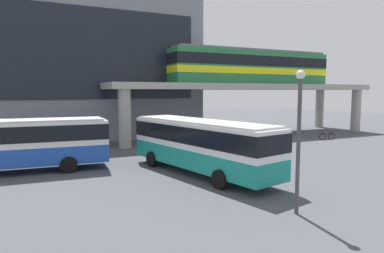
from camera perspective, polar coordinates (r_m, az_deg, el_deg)
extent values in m
plane|color=#47494F|center=(28.35, -5.12, -4.15)|extent=(120.00, 120.00, 0.00)
cube|color=slate|center=(40.38, -22.53, 9.40)|extent=(30.44, 12.77, 15.44)
cube|color=black|center=(34.05, -22.02, 11.46)|extent=(27.40, 0.10, 8.65)
cube|color=#9E9B93|center=(38.98, 8.76, 6.53)|extent=(31.19, 7.47, 0.60)
cylinder|color=#9E9B93|center=(30.37, -11.12, 1.30)|extent=(1.10, 1.10, 5.12)
cylinder|color=#9E9B93|center=(46.68, 25.62, 2.39)|extent=(1.10, 1.10, 5.12)
cylinder|color=#9E9B93|center=(36.07, -13.42, 1.95)|extent=(1.10, 1.10, 5.12)
cylinder|color=#9E9B93|center=(50.58, 20.45, 2.82)|extent=(1.10, 1.10, 5.12)
cube|color=#26723F|center=(39.60, 9.98, 9.54)|extent=(19.45, 2.90, 3.60)
cube|color=yellow|center=(39.58, 9.97, 9.02)|extent=(19.51, 2.96, 0.70)
cube|color=black|center=(39.66, 10.00, 10.58)|extent=(19.51, 2.96, 1.10)
cube|color=slate|center=(39.78, 10.03, 12.30)|extent=(18.67, 2.61, 0.24)
cube|color=teal|center=(20.44, 1.40, -5.04)|extent=(4.80, 11.28, 1.10)
cube|color=white|center=(20.24, 1.41, -1.43)|extent=(4.80, 11.28, 1.50)
cube|color=black|center=(20.23, 1.41, -1.21)|extent=(4.85, 11.33, 0.96)
cube|color=silver|center=(20.15, 1.42, 0.86)|extent=(4.56, 10.72, 0.12)
cylinder|color=black|center=(22.68, -6.72, -5.41)|extent=(0.49, 1.04, 1.00)
cylinder|color=black|center=(24.04, -1.59, -4.73)|extent=(0.49, 1.04, 1.00)
cylinder|color=black|center=(17.49, 4.63, -8.78)|extent=(0.49, 1.04, 1.00)
cylinder|color=black|center=(19.22, 10.20, -7.52)|extent=(0.49, 1.04, 1.00)
cube|color=#1E4CB2|center=(23.32, -27.60, -4.36)|extent=(11.12, 3.12, 1.10)
cube|color=silver|center=(23.14, -27.76, -1.18)|extent=(11.12, 3.12, 1.50)
cube|color=black|center=(23.13, -27.76, -1.00)|extent=(11.17, 3.17, 0.96)
cube|color=silver|center=(23.07, -27.85, 0.81)|extent=(10.57, 2.97, 0.12)
cylinder|color=black|center=(22.09, -19.83, -6.03)|extent=(1.01, 0.34, 1.00)
cylinder|color=black|center=(24.54, -20.07, -4.87)|extent=(1.01, 0.34, 1.00)
torus|color=black|center=(30.57, 1.95, -2.75)|extent=(0.74, 0.09, 0.74)
torus|color=black|center=(30.15, 0.14, -2.87)|extent=(0.74, 0.09, 0.74)
cylinder|color=orange|center=(30.32, 1.05, -2.29)|extent=(1.05, 0.09, 0.05)
cylinder|color=orange|center=(30.11, 0.14, -2.31)|extent=(0.04, 0.04, 0.55)
cylinder|color=orange|center=(30.52, 1.95, -2.10)|extent=(0.04, 0.04, 0.65)
torus|color=black|center=(31.53, 5.57, -2.51)|extent=(0.71, 0.33, 0.74)
torus|color=black|center=(30.71, 4.39, -2.73)|extent=(0.71, 0.33, 0.74)
cylinder|color=silver|center=(31.08, 5.00, -2.11)|extent=(0.99, 0.44, 0.05)
cylinder|color=silver|center=(30.67, 4.40, -2.18)|extent=(0.04, 0.04, 0.55)
cylinder|color=silver|center=(31.49, 5.58, -1.88)|extent=(0.04, 0.04, 0.65)
torus|color=black|center=(33.01, 14.32, -2.29)|extent=(0.74, 0.09, 0.74)
torus|color=black|center=(32.40, 12.83, -2.41)|extent=(0.74, 0.09, 0.74)
cylinder|color=#1E7F33|center=(32.66, 13.59, -1.87)|extent=(1.05, 0.10, 0.05)
cylinder|color=#1E7F33|center=(32.35, 12.84, -1.89)|extent=(0.04, 0.04, 0.55)
cylinder|color=#1E7F33|center=(32.97, 14.33, -1.69)|extent=(0.04, 0.04, 0.65)
torus|color=black|center=(35.03, 13.13, -1.80)|extent=(0.74, 0.22, 0.74)
torus|color=black|center=(34.58, 11.57, -1.87)|extent=(0.74, 0.22, 0.74)
cylinder|color=#996626|center=(34.77, 12.36, -1.38)|extent=(1.04, 0.27, 0.05)
cylinder|color=#996626|center=(34.54, 11.58, -1.37)|extent=(0.04, 0.04, 0.55)
cylinder|color=#996626|center=(34.99, 13.14, -1.24)|extent=(0.04, 0.04, 0.65)
torus|color=black|center=(37.83, 22.21, -1.53)|extent=(0.74, 0.21, 0.74)
torus|color=black|center=(37.23, 20.89, -1.59)|extent=(0.74, 0.21, 0.74)
cylinder|color=black|center=(37.49, 21.57, -1.14)|extent=(1.04, 0.27, 0.05)
cylinder|color=black|center=(37.19, 20.91, -1.13)|extent=(0.04, 0.04, 0.55)
cylinder|color=black|center=(37.79, 22.23, -1.00)|extent=(0.04, 0.04, 0.65)
cylinder|color=#724C8C|center=(28.58, -5.12, -3.19)|extent=(0.32, 0.32, 0.87)
cube|color=maroon|center=(28.47, -5.13, -1.65)|extent=(0.47, 0.39, 0.69)
sphere|color=tan|center=(28.41, -5.14, -0.73)|extent=(0.23, 0.23, 0.23)
cylinder|color=#3F3F44|center=(14.21, 17.28, -3.36)|extent=(0.16, 0.16, 5.41)
sphere|color=silver|center=(14.05, 17.63, 8.21)|extent=(0.36, 0.36, 0.36)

